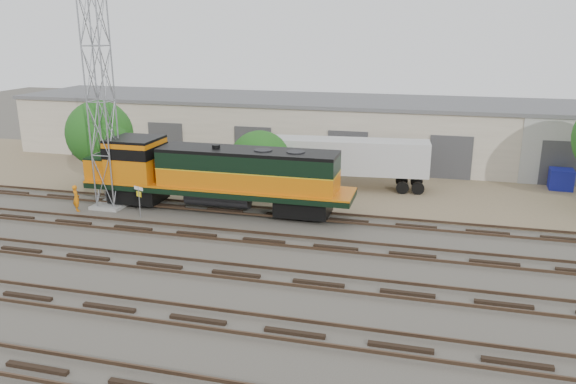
% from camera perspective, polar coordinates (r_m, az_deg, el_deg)
% --- Properties ---
extents(ground, '(140.00, 140.00, 0.00)m').
position_cam_1_polar(ground, '(29.66, -3.32, -6.09)').
color(ground, '#47423A').
rests_on(ground, ground).
extents(dirt_strip, '(80.00, 16.00, 0.02)m').
position_cam_1_polar(dirt_strip, '(43.43, 2.78, 1.24)').
color(dirt_strip, '#726047').
rests_on(dirt_strip, ground).
extents(tracks, '(80.00, 20.40, 0.28)m').
position_cam_1_polar(tracks, '(27.04, -5.30, -8.27)').
color(tracks, black).
rests_on(tracks, ground).
extents(warehouse, '(58.40, 10.40, 5.30)m').
position_cam_1_polar(warehouse, '(50.51, 4.77, 6.42)').
color(warehouse, beige).
rests_on(warehouse, ground).
extents(locomotive, '(17.49, 3.07, 4.20)m').
position_cam_1_polar(locomotive, '(35.84, -7.68, 1.81)').
color(locomotive, black).
rests_on(locomotive, tracks).
extents(signal_tower, '(2.01, 2.01, 13.63)m').
position_cam_1_polar(signal_tower, '(37.32, -18.44, 8.36)').
color(signal_tower, gray).
rests_on(signal_tower, ground).
extents(sign_post, '(0.77, 0.36, 2.00)m').
position_cam_1_polar(sign_post, '(35.65, -14.90, -0.36)').
color(sign_post, gray).
rests_on(sign_post, ground).
extents(worker, '(0.74, 0.71, 1.71)m').
position_cam_1_polar(worker, '(38.30, -20.72, -0.58)').
color(worker, orange).
rests_on(worker, ground).
extents(semi_trailer, '(11.81, 3.34, 3.59)m').
position_cam_1_polar(semi_trailer, '(40.98, 6.39, 3.48)').
color(semi_trailer, silver).
rests_on(semi_trailer, ground).
extents(dumpster_blue, '(1.69, 1.60, 1.50)m').
position_cam_1_polar(dumpster_blue, '(45.27, 25.98, 1.17)').
color(dumpster_blue, navy).
rests_on(dumpster_blue, ground).
extents(tree_west, '(5.06, 4.82, 6.30)m').
position_cam_1_polar(tree_west, '(43.17, -18.44, 5.44)').
color(tree_west, '#382619').
rests_on(tree_west, ground).
extents(tree_mid, '(4.79, 4.56, 4.56)m').
position_cam_1_polar(tree_mid, '(40.30, -2.62, 2.82)').
color(tree_mid, '#382619').
rests_on(tree_mid, ground).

